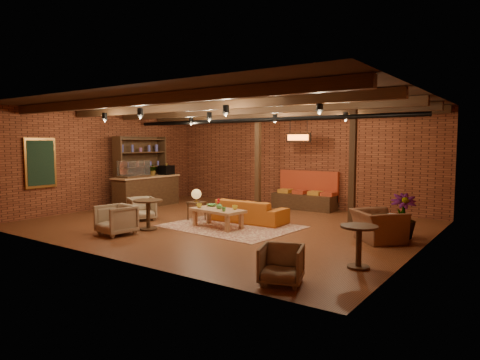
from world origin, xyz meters
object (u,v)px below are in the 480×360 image
Objects in this scene: armchair_a at (142,207)px; armchair_right at (378,221)px; round_table_right at (359,240)px; round_table_left at (148,210)px; coffee_table at (217,211)px; plant_tall at (404,171)px; armchair_b at (116,218)px; sofa at (248,211)px; armchair_far at (281,263)px; side_table_book at (387,217)px; side_table_lamp at (196,196)px.

armchair_right reaches higher than armchair_a.
armchair_a is 0.95× the size of round_table_right.
round_table_left is 1.05× the size of armchair_a.
plant_tall reaches higher than coffee_table.
round_table_left is 0.96× the size of armchair_b.
round_table_right is (4.00, -2.47, 0.19)m from sofa.
sofa is at bearing 110.54° from armchair_far.
armchair_right reaches higher than armchair_b.
coffee_table reaches higher than armchair_a.
side_table_book is 0.19× the size of plant_tall.
armchair_right reaches higher than round_table_right.
coffee_table is 4.14m from side_table_book.
armchair_right reaches higher than side_table_book.
armchair_a is at bearing -164.63° from plant_tall.
plant_tall is (0.69, 4.33, 1.21)m from armchair_far.
coffee_table is at bearing 56.66° from armchair_right.
armchair_a is (-2.65, -1.46, 0.04)m from sofa.
sofa is at bearing 148.27° from round_table_right.
armchair_a is 6.72m from round_table_right.
side_table_lamp is at bearing 48.44° from armchair_right.
coffee_table is 1.91× the size of armchair_b.
armchair_a is 0.67× the size of armchair_right.
armchair_a is 6.40m from armchair_right.
side_table_lamp is 1.24× the size of armchair_a.
armchair_right is 0.35m from side_table_book.
side_table_lamp is 0.83× the size of armchair_right.
armchair_b is at bearing 60.37° from sofa.
round_table_right reaches higher than sofa.
coffee_table is at bearing -23.34° from side_table_lamp.
round_table_right reaches higher than side_table_book.
side_table_lamp is at bearing 124.88° from armchair_far.
plant_tall is at bearing 39.03° from armchair_b.
round_table_left is 1.14× the size of armchair_far.
armchair_a is 0.91× the size of armchair_b.
armchair_far reaches higher than side_table_book.
round_table_left is (-1.49, -2.29, 0.20)m from sofa.
armchair_b is (-0.31, -2.54, -0.28)m from side_table_lamp.
armchair_a is at bearing 127.50° from armchair_b.
armchair_right is at bearing 21.68° from round_table_left.
armchair_far is at bearing 129.43° from armchair_right.
plant_tall is at bearing 48.94° from side_table_book.
round_table_right is at bearing 146.85° from sofa.
armchair_far is (-0.34, -3.71, -0.13)m from armchair_right.
side_table_lamp is 1.13× the size of armchair_b.
armchair_right is at bearing 65.59° from armchair_far.
coffee_table is 4.60m from plant_tall.
armchair_far is at bearing -84.98° from armchair_a.
armchair_b reaches higher than round_table_left.
sofa is at bearing 23.26° from side_table_lamp.
armchair_right is at bearing 174.63° from sofa.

